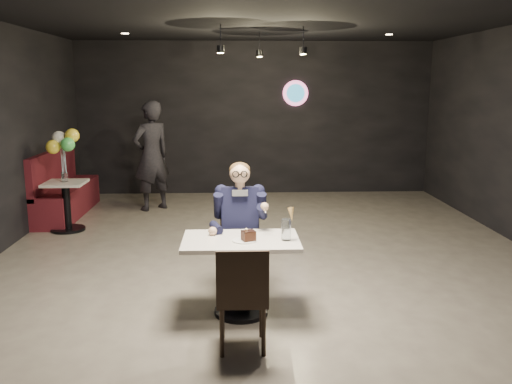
{
  "coord_description": "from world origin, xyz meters",
  "views": [
    {
      "loc": [
        -0.43,
        -6.33,
        2.19
      ],
      "look_at": [
        -0.2,
        -0.81,
        1.08
      ],
      "focal_mm": 38.0,
      "sensor_mm": 36.0,
      "label": 1
    }
  ],
  "objects_px": {
    "sundae_glass": "(286,230)",
    "balloon_vase": "(65,177)",
    "chair_near": "(242,295)",
    "passerby": "(152,156)",
    "main_table": "(241,276)",
    "booth_bench": "(66,183)",
    "side_table": "(67,207)",
    "seated_man": "(240,227)",
    "chair_far": "(240,251)"
  },
  "relations": [
    {
      "from": "sundae_glass",
      "to": "balloon_vase",
      "type": "xyz_separation_m",
      "value": [
        -3.0,
        3.18,
        -0.03
      ]
    },
    {
      "from": "chair_near",
      "to": "passerby",
      "type": "xyz_separation_m",
      "value": [
        -1.49,
        5.16,
        0.49
      ]
    },
    {
      "from": "main_table",
      "to": "balloon_vase",
      "type": "relative_size",
      "value": 7.67
    },
    {
      "from": "booth_bench",
      "to": "side_table",
      "type": "distance_m",
      "value": 1.06
    },
    {
      "from": "main_table",
      "to": "balloon_vase",
      "type": "bearing_deg",
      "value": 129.52
    },
    {
      "from": "sundae_glass",
      "to": "side_table",
      "type": "distance_m",
      "value": 4.4
    },
    {
      "from": "seated_man",
      "to": "passerby",
      "type": "xyz_separation_m",
      "value": [
        -1.49,
        3.93,
        0.23
      ]
    },
    {
      "from": "chair_near",
      "to": "side_table",
      "type": "relative_size",
      "value": 1.27
    },
    {
      "from": "seated_man",
      "to": "side_table",
      "type": "height_order",
      "value": "seated_man"
    },
    {
      "from": "main_table",
      "to": "passerby",
      "type": "bearing_deg",
      "value": 108.36
    },
    {
      "from": "balloon_vase",
      "to": "side_table",
      "type": "bearing_deg",
      "value": 0.0
    },
    {
      "from": "booth_bench",
      "to": "side_table",
      "type": "xyz_separation_m",
      "value": [
        0.3,
        -1.0,
        -0.19
      ]
    },
    {
      "from": "sundae_glass",
      "to": "chair_near",
      "type": "bearing_deg",
      "value": -124.3
    },
    {
      "from": "seated_man",
      "to": "balloon_vase",
      "type": "bearing_deg",
      "value": 135.02
    },
    {
      "from": "booth_bench",
      "to": "side_table",
      "type": "relative_size",
      "value": 3.03
    },
    {
      "from": "seated_man",
      "to": "main_table",
      "type": "bearing_deg",
      "value": -90.0
    },
    {
      "from": "seated_man",
      "to": "sundae_glass",
      "type": "xyz_separation_m",
      "value": [
        0.42,
        -0.61,
        0.13
      ]
    },
    {
      "from": "chair_near",
      "to": "side_table",
      "type": "height_order",
      "value": "chair_near"
    },
    {
      "from": "chair_far",
      "to": "balloon_vase",
      "type": "bearing_deg",
      "value": 135.02
    },
    {
      "from": "booth_bench",
      "to": "sundae_glass",
      "type": "bearing_deg",
      "value": -51.69
    },
    {
      "from": "sundae_glass",
      "to": "passerby",
      "type": "distance_m",
      "value": 4.93
    },
    {
      "from": "side_table",
      "to": "passerby",
      "type": "relative_size",
      "value": 0.38
    },
    {
      "from": "seated_man",
      "to": "balloon_vase",
      "type": "xyz_separation_m",
      "value": [
        -2.58,
        2.58,
        0.1
      ]
    },
    {
      "from": "main_table",
      "to": "passerby",
      "type": "height_order",
      "value": "passerby"
    },
    {
      "from": "booth_bench",
      "to": "passerby",
      "type": "bearing_deg",
      "value": 14.36
    },
    {
      "from": "seated_man",
      "to": "booth_bench",
      "type": "distance_m",
      "value": 4.6
    },
    {
      "from": "chair_far",
      "to": "side_table",
      "type": "distance_m",
      "value": 3.65
    },
    {
      "from": "chair_far",
      "to": "booth_bench",
      "type": "relative_size",
      "value": 0.42
    },
    {
      "from": "main_table",
      "to": "chair_far",
      "type": "bearing_deg",
      "value": 90.0
    },
    {
      "from": "side_table",
      "to": "chair_far",
      "type": "bearing_deg",
      "value": -44.98
    },
    {
      "from": "chair_far",
      "to": "balloon_vase",
      "type": "distance_m",
      "value": 3.67
    },
    {
      "from": "chair_far",
      "to": "balloon_vase",
      "type": "height_order",
      "value": "chair_far"
    },
    {
      "from": "passerby",
      "to": "chair_far",
      "type": "bearing_deg",
      "value": 72.3
    },
    {
      "from": "chair_far",
      "to": "sundae_glass",
      "type": "xyz_separation_m",
      "value": [
        0.42,
        -0.61,
        0.39
      ]
    },
    {
      "from": "seated_man",
      "to": "booth_bench",
      "type": "relative_size",
      "value": 0.66
    },
    {
      "from": "main_table",
      "to": "chair_far",
      "type": "height_order",
      "value": "chair_far"
    },
    {
      "from": "chair_near",
      "to": "booth_bench",
      "type": "relative_size",
      "value": 0.42
    },
    {
      "from": "booth_bench",
      "to": "chair_near",
      "type": "bearing_deg",
      "value": -59.07
    },
    {
      "from": "booth_bench",
      "to": "balloon_vase",
      "type": "xyz_separation_m",
      "value": [
        0.3,
        -1.0,
        0.27
      ]
    },
    {
      "from": "side_table",
      "to": "booth_bench",
      "type": "bearing_deg",
      "value": 106.7
    },
    {
      "from": "main_table",
      "to": "chair_far",
      "type": "relative_size",
      "value": 1.2
    },
    {
      "from": "booth_bench",
      "to": "balloon_vase",
      "type": "relative_size",
      "value": 15.3
    },
    {
      "from": "chair_near",
      "to": "sundae_glass",
      "type": "relative_size",
      "value": 4.59
    },
    {
      "from": "chair_near",
      "to": "side_table",
      "type": "distance_m",
      "value": 4.6
    },
    {
      "from": "main_table",
      "to": "side_table",
      "type": "distance_m",
      "value": 4.05
    },
    {
      "from": "seated_man",
      "to": "passerby",
      "type": "relative_size",
      "value": 0.76
    },
    {
      "from": "chair_near",
      "to": "balloon_vase",
      "type": "distance_m",
      "value": 4.61
    },
    {
      "from": "main_table",
      "to": "side_table",
      "type": "relative_size",
      "value": 1.52
    },
    {
      "from": "chair_far",
      "to": "balloon_vase",
      "type": "xyz_separation_m",
      "value": [
        -2.58,
        2.58,
        0.36
      ]
    },
    {
      "from": "chair_near",
      "to": "side_table",
      "type": "bearing_deg",
      "value": 123.83
    }
  ]
}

